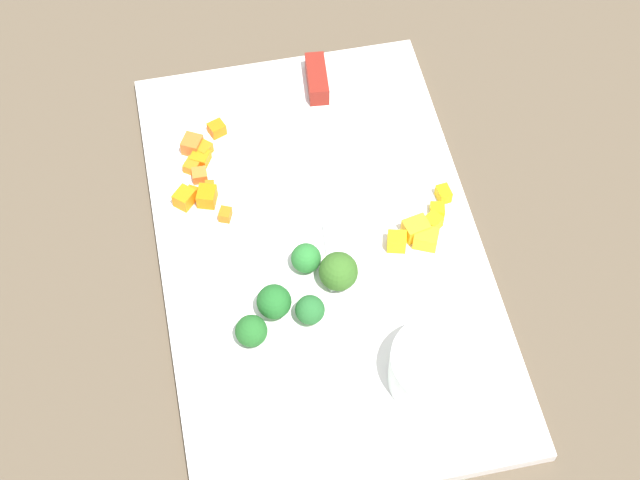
# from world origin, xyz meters

# --- Properties ---
(ground_plane) EXTENTS (4.00, 4.00, 0.00)m
(ground_plane) POSITION_xyz_m (0.00, 0.00, 0.00)
(ground_plane) COLOR brown
(cutting_board) EXTENTS (0.49, 0.31, 0.01)m
(cutting_board) POSITION_xyz_m (0.00, 0.00, 0.01)
(cutting_board) COLOR white
(cutting_board) RESTS_ON ground_plane
(prep_bowl) EXTENTS (0.09, 0.09, 0.04)m
(prep_bowl) POSITION_xyz_m (0.16, 0.07, 0.03)
(prep_bowl) COLOR white
(prep_bowl) RESTS_ON cutting_board
(chef_knife) EXTENTS (0.29, 0.05, 0.02)m
(chef_knife) POSITION_xyz_m (-0.14, 0.03, 0.02)
(chef_knife) COLOR silver
(chef_knife) RESTS_ON cutting_board
(carrot_dice_0) EXTENTS (0.02, 0.02, 0.01)m
(carrot_dice_0) POSITION_xyz_m (-0.16, -0.08, 0.02)
(carrot_dice_0) COLOR orange
(carrot_dice_0) RESTS_ON cutting_board
(carrot_dice_1) EXTENTS (0.02, 0.02, 0.01)m
(carrot_dice_1) POSITION_xyz_m (-0.12, -0.11, 0.02)
(carrot_dice_1) COLOR orange
(carrot_dice_1) RESTS_ON cutting_board
(carrot_dice_2) EXTENTS (0.01, 0.01, 0.01)m
(carrot_dice_2) POSITION_xyz_m (-0.08, -0.11, 0.02)
(carrot_dice_2) COLOR orange
(carrot_dice_2) RESTS_ON cutting_board
(carrot_dice_3) EXTENTS (0.02, 0.02, 0.01)m
(carrot_dice_3) POSITION_xyz_m (-0.13, -0.09, 0.02)
(carrot_dice_3) COLOR orange
(carrot_dice_3) RESTS_ON cutting_board
(carrot_dice_4) EXTENTS (0.01, 0.01, 0.01)m
(carrot_dice_4) POSITION_xyz_m (-0.10, -0.10, 0.02)
(carrot_dice_4) COLOR orange
(carrot_dice_4) RESTS_ON cutting_board
(carrot_dice_5) EXTENTS (0.03, 0.03, 0.02)m
(carrot_dice_5) POSITION_xyz_m (-0.14, -0.10, 0.02)
(carrot_dice_5) COLOR orange
(carrot_dice_5) RESTS_ON cutting_board
(carrot_dice_6) EXTENTS (0.02, 0.02, 0.02)m
(carrot_dice_6) POSITION_xyz_m (-0.08, -0.12, 0.02)
(carrot_dice_6) COLOR orange
(carrot_dice_6) RESTS_ON cutting_board
(carrot_dice_7) EXTENTS (0.02, 0.02, 0.02)m
(carrot_dice_7) POSITION_xyz_m (-0.07, -0.10, 0.02)
(carrot_dice_7) COLOR orange
(carrot_dice_7) RESTS_ON cutting_board
(carrot_dice_8) EXTENTS (0.02, 0.02, 0.01)m
(carrot_dice_8) POSITION_xyz_m (-0.05, -0.08, 0.02)
(carrot_dice_8) COLOR orange
(carrot_dice_8) RESTS_ON cutting_board
(carrot_dice_9) EXTENTS (0.01, 0.01, 0.01)m
(carrot_dice_9) POSITION_xyz_m (-0.09, -0.09, 0.02)
(carrot_dice_9) COLOR orange
(carrot_dice_9) RESTS_ON cutting_board
(carrot_dice_10) EXTENTS (0.02, 0.02, 0.01)m
(carrot_dice_10) POSITION_xyz_m (-0.12, -0.10, 0.02)
(carrot_dice_10) COLOR orange
(carrot_dice_10) RESTS_ON cutting_board
(pepper_dice_0) EXTENTS (0.02, 0.01, 0.01)m
(pepper_dice_0) POSITION_xyz_m (-0.03, 0.13, 0.02)
(pepper_dice_0) COLOR yellow
(pepper_dice_0) RESTS_ON cutting_board
(pepper_dice_1) EXTENTS (0.02, 0.02, 0.01)m
(pepper_dice_1) POSITION_xyz_m (-0.00, 0.11, 0.02)
(pepper_dice_1) COLOR yellow
(pepper_dice_1) RESTS_ON cutting_board
(pepper_dice_2) EXTENTS (0.03, 0.03, 0.02)m
(pepper_dice_2) POSITION_xyz_m (0.02, 0.10, 0.02)
(pepper_dice_2) COLOR yellow
(pepper_dice_2) RESTS_ON cutting_board
(pepper_dice_3) EXTENTS (0.02, 0.02, 0.02)m
(pepper_dice_3) POSITION_xyz_m (0.02, 0.07, 0.02)
(pepper_dice_3) COLOR yellow
(pepper_dice_3) RESTS_ON cutting_board
(pepper_dice_4) EXTENTS (0.02, 0.02, 0.01)m
(pepper_dice_4) POSITION_xyz_m (-0.01, 0.12, 0.02)
(pepper_dice_4) COLOR yellow
(pepper_dice_4) RESTS_ON cutting_board
(pepper_dice_5) EXTENTS (0.02, 0.03, 0.02)m
(pepper_dice_5) POSITION_xyz_m (0.01, 0.09, 0.02)
(pepper_dice_5) COLOR yellow
(pepper_dice_5) RESTS_ON cutting_board
(broccoli_floret_0) EXTENTS (0.03, 0.03, 0.04)m
(broccoli_floret_0) POSITION_xyz_m (0.06, -0.06, 0.03)
(broccoli_floret_0) COLOR #85B858
(broccoli_floret_0) RESTS_ON cutting_board
(broccoli_floret_1) EXTENTS (0.03, 0.03, 0.03)m
(broccoli_floret_1) POSITION_xyz_m (0.09, -0.08, 0.03)
(broccoli_floret_1) COLOR #86AC57
(broccoli_floret_1) RESTS_ON cutting_board
(broccoli_floret_2) EXTENTS (0.04, 0.04, 0.04)m
(broccoli_floret_2) POSITION_xyz_m (0.04, 0.01, 0.03)
(broccoli_floret_2) COLOR #84AB54
(broccoli_floret_2) RESTS_ON cutting_board
(broccoli_floret_3) EXTENTS (0.03, 0.03, 0.03)m
(broccoli_floret_3) POSITION_xyz_m (0.02, -0.02, 0.03)
(broccoli_floret_3) COLOR #8EBF5B
(broccoli_floret_3) RESTS_ON cutting_board
(broccoli_floret_4) EXTENTS (0.03, 0.03, 0.03)m
(broccoli_floret_4) POSITION_xyz_m (0.08, -0.03, 0.03)
(broccoli_floret_4) COLOR #95C356
(broccoli_floret_4) RESTS_ON cutting_board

